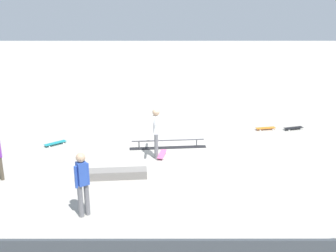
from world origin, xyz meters
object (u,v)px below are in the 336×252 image
object	(u,v)px
skateboard_main	(162,154)
skater_main	(156,130)
bystander_blue_shirt	(82,181)
skate_ledge	(112,174)
grind_rail	(168,144)
loose_skateboard_black	(293,128)
loose_skateboard_orange	(266,128)
loose_skateboard_teal	(55,143)

from	to	relation	value
skateboard_main	skater_main	bearing A→B (deg)	-46.68
bystander_blue_shirt	skate_ledge	bearing A→B (deg)	-135.98
grind_rail	loose_skateboard_black	xyz separation A→B (m)	(-5.06, -1.96, -0.06)
skater_main	loose_skateboard_orange	world-z (taller)	skater_main
skate_ledge	bystander_blue_shirt	bearing A→B (deg)	79.02
loose_skateboard_teal	loose_skateboard_orange	xyz separation A→B (m)	(-8.04, -1.65, 0.00)
skate_ledge	loose_skateboard_teal	size ratio (longest dim) A/B	2.83
skateboard_main	loose_skateboard_orange	size ratio (longest dim) A/B	1.00
skateboard_main	loose_skateboard_orange	bearing A→B (deg)	132.77
skater_main	loose_skateboard_black	xyz separation A→B (m)	(-5.46, -2.84, -0.93)
bystander_blue_shirt	loose_skateboard_orange	size ratio (longest dim) A/B	2.07
skater_main	skateboard_main	bearing A→B (deg)	-56.52
grind_rail	bystander_blue_shirt	bearing A→B (deg)	60.13
loose_skateboard_black	skate_ledge	bearing A→B (deg)	16.22
grind_rail	loose_skateboard_teal	distance (m)	4.12
skater_main	loose_skateboard_black	world-z (taller)	skater_main
grind_rail	loose_skateboard_black	bearing A→B (deg)	-163.87
skateboard_main	loose_skateboard_teal	xyz separation A→B (m)	(3.90, -1.04, 0.00)
grind_rail	bystander_blue_shirt	xyz separation A→B (m)	(2.11, 4.56, 0.83)
grind_rail	loose_skateboard_orange	bearing A→B (deg)	-158.78
grind_rail	skateboard_main	distance (m)	0.79
loose_skateboard_teal	skateboard_main	bearing A→B (deg)	-53.90
grind_rail	loose_skateboard_black	size ratio (longest dim) A/B	3.35
skateboard_main	loose_skateboard_black	bearing A→B (deg)	126.96
skate_ledge	bystander_blue_shirt	distance (m)	2.34
grind_rail	skateboard_main	xyz separation A→B (m)	(0.21, 0.76, -0.06)
skater_main	loose_skateboard_black	distance (m)	6.22
grind_rail	loose_skateboard_teal	bearing A→B (deg)	-8.94
loose_skateboard_teal	loose_skateboard_orange	world-z (taller)	same
skate_ledge	loose_skateboard_orange	world-z (taller)	skate_ledge
skate_ledge	loose_skateboard_black	bearing A→B (deg)	-147.11
skate_ledge	skateboard_main	xyz separation A→B (m)	(-1.49, -1.66, -0.05)
loose_skateboard_black	loose_skateboard_orange	world-z (taller)	same
bystander_blue_shirt	loose_skateboard_black	world-z (taller)	bystander_blue_shirt
grind_rail	loose_skateboard_teal	world-z (taller)	grind_rail
skate_ledge	loose_skateboard_orange	bearing A→B (deg)	-142.30
skateboard_main	loose_skateboard_teal	bearing A→B (deg)	-95.23
grind_rail	bystander_blue_shirt	distance (m)	5.09
skater_main	loose_skateboard_orange	distance (m)	5.25
skateboard_main	loose_skateboard_orange	distance (m)	4.94
loose_skateboard_teal	loose_skateboard_black	xyz separation A→B (m)	(-9.17, -1.67, 0.00)
skate_ledge	loose_skateboard_black	size ratio (longest dim) A/B	2.56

